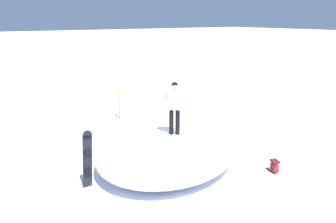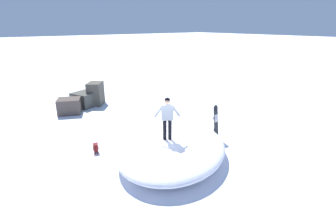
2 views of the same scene
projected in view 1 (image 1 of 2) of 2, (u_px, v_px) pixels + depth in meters
The scene contains 6 objects.
ground at pixel (182, 161), 11.91m from camera, with size 240.00×240.00×0.00m, color white.
snow_mound at pixel (168, 150), 11.59m from camera, with size 5.55×4.23×0.94m, color white.
snowboarder_standing at pixel (175, 103), 11.41m from camera, with size 0.90×0.64×1.70m.
snowboard_primary_upright at pixel (88, 158), 9.84m from camera, with size 0.27×0.22×1.70m.
backpack_near at pixel (275, 166), 11.01m from camera, with size 0.36×0.52×0.40m.
trail_marker_pole at pixel (119, 103), 16.74m from camera, with size 0.10×0.10×1.41m.
Camera 1 is at (-6.69, -8.88, 4.59)m, focal length 38.86 mm.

